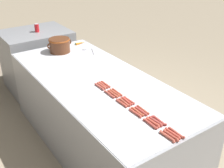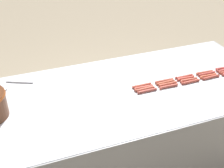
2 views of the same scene
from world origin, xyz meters
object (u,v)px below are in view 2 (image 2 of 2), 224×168
hot_dog_10 (168,84)px  hot_dog_11 (145,89)px  hot_dog_8 (208,76)px  hot_dog_17 (143,87)px  hot_dog_15 (186,78)px  hot_dog_20 (204,72)px  hot_dog_23 (142,85)px  serving_spoon (9,86)px  hot_dog_2 (211,77)px  hot_dog_3 (190,82)px  hot_dog_16 (166,82)px  hot_dog_14 (207,74)px  hot_dog_22 (164,81)px  hot_dog_9 (189,80)px  hot_dog_19 (223,68)px  hot_dog_5 (147,91)px  hot_dog_4 (169,86)px  hot_dog_21 (184,76)px

hot_dog_10 → hot_dog_11: size_ratio=1.00×
hot_dog_8 → hot_dog_17: same height
hot_dog_15 → hot_dog_20: bearing=-82.7°
hot_dog_8 → hot_dog_20: 0.06m
hot_dog_23 → serving_spoon: hot_dog_23 is taller
hot_dog_2 → hot_dog_17: bearing=84.5°
hot_dog_3 → hot_dog_16: 0.20m
hot_dog_10 → hot_dog_15: 0.18m
hot_dog_20 → hot_dog_8: bearing=175.9°
hot_dog_14 → hot_dog_17: bearing=90.4°
hot_dog_8 → hot_dog_17: 0.58m
hot_dog_11 → hot_dog_22: same height
hot_dog_8 → hot_dog_22: (0.06, 0.38, 0.00)m
hot_dog_8 → hot_dog_9: (0.00, 0.18, 0.00)m
hot_dog_19 → hot_dog_23: size_ratio=1.00×
hot_dog_2 → hot_dog_20: size_ratio=1.00×
hot_dog_5 → hot_dog_23: (0.08, 0.01, 0.00)m
hot_dog_4 → hot_dog_8: (0.03, -0.38, 0.00)m
hot_dog_5 → hot_dog_10: size_ratio=1.00×
hot_dog_15 → serving_spoon: (0.37, 1.35, -0.00)m
hot_dog_5 → hot_dog_9: same height
hot_dog_10 → hot_dog_19: size_ratio=1.00×
hot_dog_2 → hot_dog_8: size_ratio=1.00×
hot_dog_3 → hot_dog_9: same height
hot_dog_2 → hot_dog_5: size_ratio=1.00×
hot_dog_23 → hot_dog_9: bearing=-98.5°
hot_dog_19 → hot_dog_20: size_ratio=1.00×
hot_dog_2 → hot_dog_3: (-0.00, 0.19, 0.00)m
hot_dog_14 → hot_dog_21: (0.03, 0.20, 0.00)m
hot_dog_8 → hot_dog_11: same height
hot_dog_9 → hot_dog_14: size_ratio=1.00×
serving_spoon → hot_dog_10: bearing=-108.9°
hot_dog_2 → hot_dog_8: same height
hot_dog_14 → serving_spoon: hot_dog_14 is taller
hot_dog_9 → hot_dog_11: (0.00, 0.39, 0.00)m
hot_dog_11 → hot_dog_20: 0.58m
hot_dog_9 → serving_spoon: hot_dog_9 is taller
hot_dog_2 → hot_dog_8: 0.03m
hot_dog_19 → serving_spoon: bearing=78.9°
hot_dog_16 → hot_dog_22: 0.03m
hot_dog_2 → hot_dog_20: same height
hot_dog_8 → hot_dog_22: same height
hot_dog_4 → hot_dog_11: same height
hot_dog_19 → serving_spoon: size_ratio=0.64×
hot_dog_15 → hot_dog_23: 0.38m
hot_dog_10 → hot_dog_19: 0.58m
hot_dog_9 → hot_dog_11: 0.39m
hot_dog_5 → hot_dog_9: (0.03, -0.38, 0.00)m
hot_dog_2 → hot_dog_11: (0.03, 0.58, 0.00)m
hot_dog_19 → hot_dog_22: (-0.00, 0.58, 0.00)m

